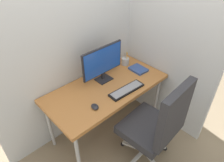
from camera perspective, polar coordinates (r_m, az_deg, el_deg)
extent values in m
plane|color=gray|center=(2.75, -1.28, -13.24)|extent=(8.00, 8.00, 0.00)
cube|color=silver|center=(2.18, -8.57, 17.46)|extent=(2.24, 0.04, 2.80)
cube|color=silver|center=(2.36, 14.09, 18.24)|extent=(0.04, 1.53, 2.80)
cube|color=#B27038|center=(2.27, -1.51, -1.90)|extent=(1.38, 0.67, 0.04)
cylinder|color=#B2B5BA|center=(2.13, -9.43, -20.03)|extent=(0.04, 0.04, 0.67)
cylinder|color=#B2B5BA|center=(2.74, 12.25, -4.69)|extent=(0.04, 0.04, 0.67)
cylinder|color=#B2B5BA|center=(2.45, -16.95, -11.73)|extent=(0.04, 0.04, 0.67)
cylinder|color=#B2B5BA|center=(2.99, 4.00, 0.17)|extent=(0.04, 0.04, 0.67)
cube|color=silver|center=(2.44, 6.97, -20.44)|extent=(0.26, 0.05, 0.03)
cube|color=silver|center=(2.45, 10.82, -20.62)|extent=(0.10, 0.26, 0.03)
sphere|color=black|center=(2.61, 14.55, -17.76)|extent=(0.05, 0.05, 0.05)
cube|color=silver|center=(2.54, 11.85, -17.88)|extent=(0.24, 0.17, 0.03)
sphere|color=black|center=(2.69, 8.80, -14.44)|extent=(0.05, 0.05, 0.05)
cube|color=silver|center=(2.58, 8.89, -16.13)|extent=(0.23, 0.20, 0.03)
sphere|color=black|center=(2.57, 2.99, -17.17)|extent=(0.05, 0.05, 0.05)
cube|color=silver|center=(2.52, 5.92, -17.58)|extent=(0.13, 0.26, 0.03)
cylinder|color=silver|center=(2.36, 9.31, -15.99)|extent=(0.04, 0.04, 0.33)
cube|color=#2D2D33|center=(2.20, 9.84, -12.65)|extent=(0.55, 0.51, 0.09)
cube|color=#2D2D33|center=(1.88, 16.91, -9.26)|extent=(0.47, 0.10, 0.59)
cube|color=black|center=(2.36, -2.31, 0.54)|extent=(0.18, 0.14, 0.01)
cube|color=black|center=(2.34, -2.50, 1.63)|extent=(0.04, 0.02, 0.09)
cube|color=black|center=(2.23, -2.66, 5.72)|extent=(0.54, 0.02, 0.32)
cube|color=#1947B2|center=(2.23, -2.43, 5.58)|extent=(0.51, 0.01, 0.30)
cube|color=black|center=(2.20, 4.10, -2.51)|extent=(0.43, 0.15, 0.02)
cube|color=gray|center=(2.19, 4.11, -2.26)|extent=(0.39, 0.12, 0.00)
ellipsoid|color=black|center=(2.00, -4.80, -7.13)|extent=(0.09, 0.11, 0.03)
cylinder|color=#B2B5BA|center=(2.62, 3.71, 5.51)|extent=(0.09, 0.09, 0.09)
cylinder|color=#B2B5BA|center=(2.58, 3.64, 6.68)|extent=(0.03, 0.01, 0.13)
cylinder|color=#B2B5BA|center=(2.59, 3.88, 6.80)|extent=(0.03, 0.01, 0.13)
torus|color=#3FAD59|center=(2.62, 3.71, 5.69)|extent=(0.03, 0.03, 0.01)
cylinder|color=orange|center=(2.59, 4.17, 6.59)|extent=(0.01, 0.02, 0.15)
cylinder|color=orange|center=(2.59, 4.14, 6.44)|extent=(0.01, 0.02, 0.14)
cube|color=#334C8C|center=(2.54, 7.34, 3.27)|extent=(0.17, 0.21, 0.03)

